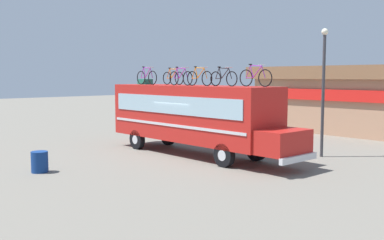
{
  "coord_description": "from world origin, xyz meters",
  "views": [
    {
      "loc": [
        15.79,
        -14.09,
        3.7
      ],
      "look_at": [
        0.12,
        0.0,
        1.64
      ],
      "focal_mm": 42.07,
      "sensor_mm": 36.0,
      "label": 1
    }
  ],
  "objects_px": {
    "bus": "(194,114)",
    "street_lamp": "(323,83)",
    "rooftop_bicycle_2": "(173,78)",
    "luggage_bag_1": "(145,82)",
    "rooftop_bicycle_3": "(181,78)",
    "rooftop_bicycle_1": "(147,77)",
    "rooftop_bicycle_5": "(223,78)",
    "trash_bin": "(40,162)",
    "rooftop_bicycle_4": "(199,78)",
    "rooftop_bicycle_6": "(255,77)"
  },
  "relations": [
    {
      "from": "bus",
      "to": "street_lamp",
      "type": "xyz_separation_m",
      "value": [
        4.33,
        4.02,
        1.47
      ]
    },
    {
      "from": "bus",
      "to": "rooftop_bicycle_2",
      "type": "bearing_deg",
      "value": 169.79
    },
    {
      "from": "luggage_bag_1",
      "to": "rooftop_bicycle_3",
      "type": "xyz_separation_m",
      "value": [
        3.44,
        -0.45,
        0.23
      ]
    },
    {
      "from": "rooftop_bicycle_1",
      "to": "rooftop_bicycle_5",
      "type": "height_order",
      "value": "rooftop_bicycle_1"
    },
    {
      "from": "rooftop_bicycle_2",
      "to": "rooftop_bicycle_3",
      "type": "xyz_separation_m",
      "value": [
        1.41,
        -0.69,
        0.01
      ]
    },
    {
      "from": "rooftop_bicycle_1",
      "to": "bus",
      "type": "bearing_deg",
      "value": 6.51
    },
    {
      "from": "rooftop_bicycle_3",
      "to": "rooftop_bicycle_5",
      "type": "relative_size",
      "value": 1.03
    },
    {
      "from": "luggage_bag_1",
      "to": "street_lamp",
      "type": "bearing_deg",
      "value": 25.2
    },
    {
      "from": "rooftop_bicycle_1",
      "to": "trash_bin",
      "type": "height_order",
      "value": "rooftop_bicycle_1"
    },
    {
      "from": "bus",
      "to": "luggage_bag_1",
      "type": "height_order",
      "value": "luggage_bag_1"
    },
    {
      "from": "bus",
      "to": "rooftop_bicycle_2",
      "type": "xyz_separation_m",
      "value": [
        -1.95,
        0.35,
        1.71
      ]
    },
    {
      "from": "rooftop_bicycle_4",
      "to": "rooftop_bicycle_5",
      "type": "bearing_deg",
      "value": 10.47
    },
    {
      "from": "rooftop_bicycle_1",
      "to": "street_lamp",
      "type": "height_order",
      "value": "street_lamp"
    },
    {
      "from": "rooftop_bicycle_2",
      "to": "rooftop_bicycle_4",
      "type": "bearing_deg",
      "value": -14.99
    },
    {
      "from": "rooftop_bicycle_1",
      "to": "rooftop_bicycle_5",
      "type": "xyz_separation_m",
      "value": [
        5.26,
        0.22,
        -0.03
      ]
    },
    {
      "from": "rooftop_bicycle_1",
      "to": "rooftop_bicycle_2",
      "type": "xyz_separation_m",
      "value": [
        1.25,
        0.72,
        -0.03
      ]
    },
    {
      "from": "bus",
      "to": "rooftop_bicycle_1",
      "type": "relative_size",
      "value": 6.42
    },
    {
      "from": "trash_bin",
      "to": "rooftop_bicycle_5",
      "type": "bearing_deg",
      "value": 65.42
    },
    {
      "from": "bus",
      "to": "rooftop_bicycle_6",
      "type": "bearing_deg",
      "value": 5.0
    },
    {
      "from": "rooftop_bicycle_3",
      "to": "rooftop_bicycle_4",
      "type": "xyz_separation_m",
      "value": [
        1.33,
        -0.04,
        -0.0
      ]
    },
    {
      "from": "rooftop_bicycle_4",
      "to": "street_lamp",
      "type": "distance_m",
      "value": 5.66
    },
    {
      "from": "bus",
      "to": "trash_bin",
      "type": "height_order",
      "value": "bus"
    },
    {
      "from": "luggage_bag_1",
      "to": "rooftop_bicycle_5",
      "type": "bearing_deg",
      "value": -2.43
    },
    {
      "from": "rooftop_bicycle_1",
      "to": "street_lamp",
      "type": "distance_m",
      "value": 8.72
    },
    {
      "from": "luggage_bag_1",
      "to": "rooftop_bicycle_6",
      "type": "bearing_deg",
      "value": 1.49
    },
    {
      "from": "rooftop_bicycle_2",
      "to": "trash_bin",
      "type": "height_order",
      "value": "rooftop_bicycle_2"
    },
    {
      "from": "luggage_bag_1",
      "to": "rooftop_bicycle_4",
      "type": "bearing_deg",
      "value": -5.87
    },
    {
      "from": "trash_bin",
      "to": "street_lamp",
      "type": "relative_size",
      "value": 0.14
    },
    {
      "from": "rooftop_bicycle_1",
      "to": "trash_bin",
      "type": "bearing_deg",
      "value": -72.52
    },
    {
      "from": "rooftop_bicycle_5",
      "to": "rooftop_bicycle_2",
      "type": "bearing_deg",
      "value": 172.91
    },
    {
      "from": "luggage_bag_1",
      "to": "rooftop_bicycle_3",
      "type": "distance_m",
      "value": 3.48
    },
    {
      "from": "rooftop_bicycle_4",
      "to": "trash_bin",
      "type": "xyz_separation_m",
      "value": [
        -1.88,
        -6.66,
        -3.23
      ]
    },
    {
      "from": "rooftop_bicycle_1",
      "to": "rooftop_bicycle_3",
      "type": "bearing_deg",
      "value": 0.53
    },
    {
      "from": "bus",
      "to": "rooftop_bicycle_4",
      "type": "bearing_deg",
      "value": -25.84
    },
    {
      "from": "rooftop_bicycle_1",
      "to": "rooftop_bicycle_4",
      "type": "height_order",
      "value": "rooftop_bicycle_1"
    },
    {
      "from": "rooftop_bicycle_4",
      "to": "rooftop_bicycle_6",
      "type": "distance_m",
      "value": 2.75
    },
    {
      "from": "trash_bin",
      "to": "street_lamp",
      "type": "height_order",
      "value": "street_lamp"
    },
    {
      "from": "rooftop_bicycle_4",
      "to": "rooftop_bicycle_6",
      "type": "height_order",
      "value": "rooftop_bicycle_6"
    },
    {
      "from": "bus",
      "to": "trash_bin",
      "type": "relative_size",
      "value": 13.41
    },
    {
      "from": "rooftop_bicycle_1",
      "to": "rooftop_bicycle_3",
      "type": "height_order",
      "value": "rooftop_bicycle_1"
    },
    {
      "from": "rooftop_bicycle_6",
      "to": "trash_bin",
      "type": "distance_m",
      "value": 9.23
    },
    {
      "from": "rooftop_bicycle_1",
      "to": "rooftop_bicycle_4",
      "type": "bearing_deg",
      "value": -0.24
    },
    {
      "from": "bus",
      "to": "rooftop_bicycle_3",
      "type": "distance_m",
      "value": 1.83
    },
    {
      "from": "rooftop_bicycle_4",
      "to": "street_lamp",
      "type": "relative_size",
      "value": 0.28
    },
    {
      "from": "luggage_bag_1",
      "to": "street_lamp",
      "type": "relative_size",
      "value": 0.12
    },
    {
      "from": "luggage_bag_1",
      "to": "street_lamp",
      "type": "height_order",
      "value": "street_lamp"
    },
    {
      "from": "rooftop_bicycle_5",
      "to": "street_lamp",
      "type": "distance_m",
      "value": 4.76
    },
    {
      "from": "rooftop_bicycle_4",
      "to": "rooftop_bicycle_5",
      "type": "relative_size",
      "value": 1.02
    },
    {
      "from": "luggage_bag_1",
      "to": "rooftop_bicycle_6",
      "type": "xyz_separation_m",
      "value": [
        7.44,
        0.19,
        0.25
      ]
    },
    {
      "from": "rooftop_bicycle_5",
      "to": "rooftop_bicycle_6",
      "type": "relative_size",
      "value": 0.92
    }
  ]
}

